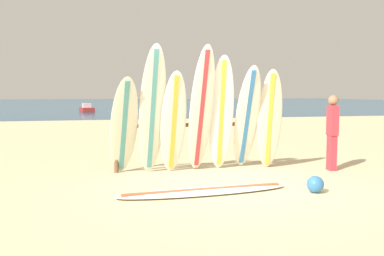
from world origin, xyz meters
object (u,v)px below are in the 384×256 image
surfboard_leaning_center (201,110)px  surfboard_leaning_right (247,118)px  small_boat_offshore (87,109)px  surfboard_leaning_far_right (270,120)px  beach_ball (315,184)px  beachgoer_standing (332,129)px  surfboard_leaning_far_left (124,126)px  surfboard_lying_on_sand (204,191)px  surfboard_leaning_center_left (173,123)px  surfboard_leaning_left (152,111)px  surfboard_leaning_center_right (221,114)px  surfboard_rack (195,135)px

surfboard_leaning_center → surfboard_leaning_right: size_ratio=1.17×
small_boat_offshore → surfboard_leaning_right: bearing=-82.2°
surfboard_leaning_far_right → beach_ball: size_ratio=7.59×
beachgoer_standing → small_boat_offshore: (-5.45, 27.82, -0.60)m
surfboard_leaning_far_left → small_boat_offshore: (-1.24, 27.34, -0.70)m
beachgoer_standing → surfboard_lying_on_sand: bearing=-157.9°
surfboard_leaning_center_left → surfboard_leaning_far_right: surfboard_leaning_far_right is taller
surfboard_leaning_right → surfboard_leaning_left: bearing=-178.5°
surfboard_leaning_left → surfboard_leaning_center_left: (0.42, 0.05, -0.24)m
surfboard_leaning_far_left → surfboard_leaning_far_right: 2.98m
surfboard_leaning_center_right → surfboard_leaning_right: size_ratio=1.09×
surfboard_leaning_far_right → beachgoer_standing: bearing=-17.2°
surfboard_rack → beachgoer_standing: size_ratio=2.17×
surfboard_leaning_center → surfboard_leaning_far_right: size_ratio=1.21×
surfboard_leaning_center_left → surfboard_rack: bearing=32.2°
surfboard_rack → surfboard_leaning_far_left: size_ratio=1.76×
surfboard_leaning_left → beachgoer_standing: 3.70m
surfboard_leaning_center_left → beach_ball: bearing=-47.4°
surfboard_lying_on_sand → beachgoer_standing: bearing=22.1°
surfboard_leaning_center → surfboard_lying_on_sand: 2.04m
surfboard_leaning_center_left → beachgoer_standing: 3.27m
surfboard_leaning_center → small_boat_offshore: (-2.75, 27.47, -1.00)m
surfboard_leaning_center → beachgoer_standing: bearing=-7.4°
surfboard_rack → surfboard_leaning_center: size_ratio=1.34×
surfboard_leaning_center_left → surfboard_leaning_center_right: 0.99m
surfboard_rack → surfboard_leaning_far_left: surfboard_leaning_far_left is taller
small_boat_offshore → beachgoer_standing: bearing=-78.9°
small_boat_offshore → beach_ball: bearing=-82.0°
surfboard_leaning_center_right → small_boat_offshore: 27.59m
surfboard_leaning_far_right → beachgoer_standing: 1.29m
small_boat_offshore → beach_ball: 29.73m
surfboard_leaning_center_left → surfboard_leaning_center_right: size_ratio=0.87×
surfboard_rack → surfboard_leaning_center_right: size_ratio=1.44×
surfboard_leaning_center_right → surfboard_lying_on_sand: size_ratio=0.81×
surfboard_leaning_right → small_boat_offshore: size_ratio=0.93×
surfboard_leaning_center → beach_ball: 2.65m
surfboard_leaning_center → surfboard_leaning_right: 1.02m
surfboard_leaning_far_right → surfboard_lying_on_sand: 2.65m
surfboard_leaning_center_left → beachgoer_standing: size_ratio=1.30×
surfboard_leaning_center_right → small_boat_offshore: bearing=96.6°
surfboard_leaning_right → beach_ball: surfboard_leaning_right is taller
surfboard_leaning_center_left → surfboard_leaning_center: (0.54, -0.10, 0.24)m
surfboard_rack → surfboard_leaning_center_left: surfboard_leaning_center_left is taller
surfboard_leaning_center_left → surfboard_leaning_far_right: (2.01, -0.08, 0.03)m
surfboard_leaning_center → beachgoer_standing: size_ratio=1.62×
surfboard_lying_on_sand → beach_ball: (1.74, -0.38, 0.10)m
beach_ball → small_boat_offshore: bearing=98.0°
small_boat_offshore → surfboard_leaning_far_left: bearing=-87.4°
surfboard_lying_on_sand → beachgoer_standing: 3.41m
surfboard_leaning_center_right → surfboard_lying_on_sand: surfboard_leaning_center_right is taller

